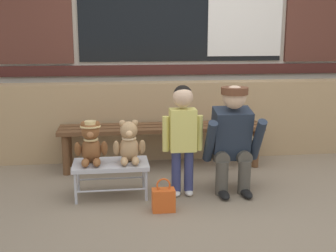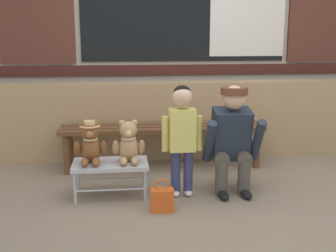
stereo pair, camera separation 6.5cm
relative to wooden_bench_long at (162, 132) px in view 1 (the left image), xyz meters
name	(u,v)px [view 1 (the left image)]	position (x,y,z in m)	size (l,w,h in m)	color
ground_plane	(217,203)	(0.34, -1.06, -0.37)	(60.00, 60.00, 0.00)	#84725B
brick_low_wall	(188,119)	(0.34, 0.37, 0.05)	(7.23, 0.25, 0.85)	tan
wooden_bench_long	(162,132)	(0.00, 0.00, 0.00)	(2.10, 0.40, 0.44)	brown
small_display_bench	(111,166)	(-0.53, -0.77, -0.11)	(0.64, 0.36, 0.30)	#BCBCC1
teddy_bear_with_hat	(91,143)	(-0.69, -0.77, 0.10)	(0.28, 0.27, 0.36)	brown
teddy_bear_plain	(129,143)	(-0.37, -0.77, 0.09)	(0.28, 0.26, 0.36)	tan
child_standing	(183,128)	(0.08, -0.83, 0.22)	(0.35, 0.18, 0.96)	navy
adult_crouching	(233,138)	(0.53, -0.79, 0.11)	(0.50, 0.49, 0.95)	#4C473D
handbag_on_ground	(163,199)	(-0.12, -1.15, -0.28)	(0.18, 0.11, 0.27)	#DB561E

